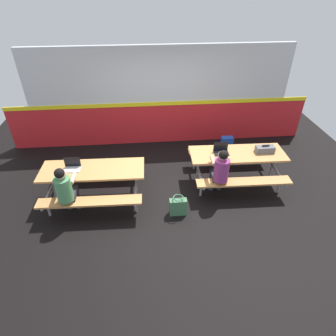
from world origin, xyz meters
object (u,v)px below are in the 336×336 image
(picnic_table_left, at_px, (93,175))
(student_further, at_px, (220,170))
(picnic_table_right, at_px, (237,159))
(backpack_dark, at_px, (226,145))
(student_nearer, at_px, (65,188))
(toolbox_grey, at_px, (265,149))
(laptop_silver, at_px, (72,167))
(laptop_dark, at_px, (221,151))
(tote_bag_bright, at_px, (178,206))

(picnic_table_left, height_order, student_further, student_further)
(picnic_table_right, distance_m, backpack_dark, 1.32)
(student_nearer, relative_size, student_further, 1.00)
(picnic_table_left, bearing_deg, student_further, -4.84)
(toolbox_grey, bearing_deg, student_further, -154.77)
(laptop_silver, distance_m, laptop_dark, 3.15)
(backpack_dark, xyz_separation_m, tote_bag_bright, (-1.58, -2.26, -0.02))
(picnic_table_left, relative_size, backpack_dark, 4.77)
(picnic_table_left, relative_size, student_further, 1.74)
(backpack_dark, bearing_deg, tote_bag_bright, -124.98)
(backpack_dark, height_order, tote_bag_bright, backpack_dark)
(student_further, xyz_separation_m, laptop_silver, (-2.97, 0.27, 0.08))
(laptop_dark, bearing_deg, laptop_silver, -174.10)
(picnic_table_right, height_order, backpack_dark, picnic_table_right)
(picnic_table_right, relative_size, laptop_silver, 6.44)
(student_further, bearing_deg, backpack_dark, 69.63)
(picnic_table_right, xyz_separation_m, tote_bag_bright, (-1.43, -0.99, -0.39))
(laptop_silver, xyz_separation_m, tote_bag_bright, (2.06, -0.72, -0.59))
(picnic_table_right, xyz_separation_m, student_further, (-0.52, -0.54, 0.13))
(laptop_dark, bearing_deg, picnic_table_left, -172.26)
(student_further, distance_m, backpack_dark, 1.99)
(student_nearer, height_order, laptop_dark, student_nearer)
(student_further, xyz_separation_m, tote_bag_bright, (-0.91, -0.45, -0.51))
(picnic_table_left, bearing_deg, tote_bag_bright, -21.85)
(picnic_table_left, distance_m, picnic_table_right, 3.12)
(laptop_dark, xyz_separation_m, toolbox_grey, (0.96, -0.06, 0.02))
(student_further, bearing_deg, toolbox_grey, 25.23)
(picnic_table_left, distance_m, student_further, 2.59)
(laptop_silver, bearing_deg, toolbox_grey, 3.63)
(student_further, bearing_deg, laptop_dark, 75.24)
(toolbox_grey, xyz_separation_m, tote_bag_bright, (-2.03, -0.98, -0.62))
(laptop_silver, distance_m, tote_bag_bright, 2.27)
(picnic_table_right, distance_m, toolbox_grey, 0.64)
(picnic_table_left, xyz_separation_m, backpack_dark, (3.25, 1.59, -0.36))
(tote_bag_bright, bearing_deg, picnic_table_left, 158.15)
(student_nearer, height_order, student_further, same)
(picnic_table_right, xyz_separation_m, toolbox_grey, (0.60, -0.02, 0.23))
(laptop_silver, bearing_deg, student_nearer, -93.22)
(laptop_silver, relative_size, toolbox_grey, 0.81)
(student_further, height_order, toolbox_grey, student_further)
(picnic_table_right, bearing_deg, toolbox_grey, -1.58)
(picnic_table_right, xyz_separation_m, student_nearer, (-3.52, -0.87, 0.13))
(student_nearer, relative_size, laptop_dark, 3.70)
(student_nearer, height_order, toolbox_grey, student_nearer)
(student_further, relative_size, laptop_dark, 3.70)
(picnic_table_right, height_order, tote_bag_bright, picnic_table_right)
(picnic_table_right, distance_m, student_further, 0.76)
(laptop_dark, bearing_deg, picnic_table_right, -7.44)
(student_nearer, bearing_deg, backpack_dark, 30.10)
(laptop_silver, xyz_separation_m, backpack_dark, (3.64, 1.54, -0.57))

